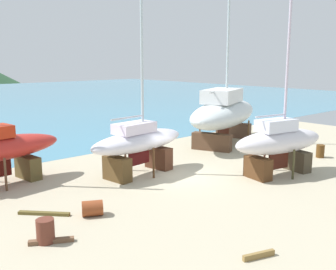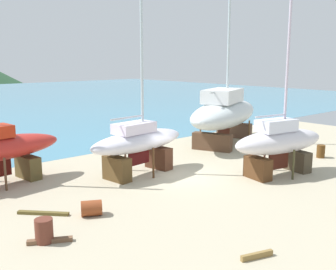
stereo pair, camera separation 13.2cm
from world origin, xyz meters
The scene contains 10 objects.
ground_plane centered at (0.00, -3.29, 0.00)m, with size 45.87×45.87×0.00m, color #B1A68B.
sailboat_small_center centered at (4.28, -3.24, 1.86)m, with size 6.45×3.10×9.84m.
sailboat_large_starboard centered at (-1.56, 2.05, 1.84)m, with size 6.78×2.85×9.99m.
sailboat_far_slipway centered at (8.47, 4.38, 2.40)m, with size 11.22×7.35×16.66m.
barrel_rust_mid centered at (-6.76, -1.53, 0.32)m, with size 0.65×0.65×0.85m, color brown.
barrel_tar_black centered at (-9.31, -2.58, 0.44)m, with size 0.64×0.64×0.88m, color brown.
barrel_tipped_center centered at (9.87, -2.86, 0.42)m, with size 0.53×0.53×0.85m, color #583615.
timber_plank_far centered at (-8.25, -0.10, 0.06)m, with size 2.22×0.22×0.13m, color brown.
timber_long_aft centered at (-9.18, -2.75, 0.08)m, with size 1.58×0.22×0.15m, color brown.
timber_long_fore centered at (-4.57, -8.32, 0.10)m, with size 1.20×0.13×0.20m, color olive.
Camera 1 is at (-14.86, -15.38, 6.45)m, focal length 42.55 mm.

